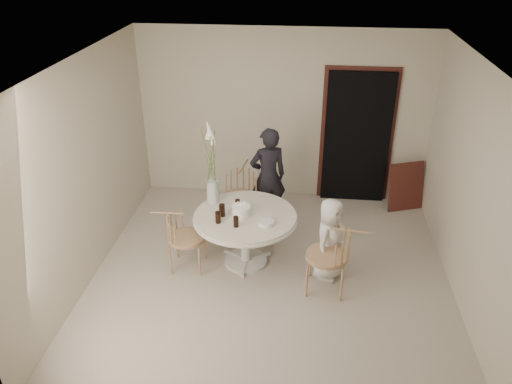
# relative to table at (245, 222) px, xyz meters

# --- Properties ---
(ground) EXTENTS (4.50, 4.50, 0.00)m
(ground) POSITION_rel_table_xyz_m (0.35, -0.25, -0.62)
(ground) COLOR #BAAD9F
(ground) RESTS_ON ground
(room_shell) EXTENTS (4.50, 4.50, 4.50)m
(room_shell) POSITION_rel_table_xyz_m (0.35, -0.25, 1.00)
(room_shell) COLOR white
(room_shell) RESTS_ON ground
(doorway) EXTENTS (1.00, 0.10, 2.10)m
(doorway) POSITION_rel_table_xyz_m (1.50, 1.94, 0.43)
(doorway) COLOR black
(doorway) RESTS_ON ground
(door_trim) EXTENTS (1.12, 0.03, 2.22)m
(door_trim) POSITION_rel_table_xyz_m (1.50, 1.98, 0.49)
(door_trim) COLOR #5C291F
(door_trim) RESTS_ON ground
(table) EXTENTS (1.33, 1.33, 0.73)m
(table) POSITION_rel_table_xyz_m (0.00, 0.00, 0.00)
(table) COLOR silver
(table) RESTS_ON ground
(picture_frame) EXTENTS (0.60, 0.36, 0.76)m
(picture_frame) POSITION_rel_table_xyz_m (2.30, 1.70, -0.24)
(picture_frame) COLOR #5C291F
(picture_frame) RESTS_ON ground
(chair_far) EXTENTS (0.54, 0.57, 0.90)m
(chair_far) POSITION_rel_table_xyz_m (-0.18, 0.99, -0.04)
(chair_far) COLOR tan
(chair_far) RESTS_ON ground
(chair_right) EXTENTS (0.57, 0.53, 0.89)m
(chair_right) POSITION_rel_table_xyz_m (1.16, -0.45, -0.04)
(chair_right) COLOR tan
(chair_right) RESTS_ON ground
(chair_left) EXTENTS (0.50, 0.47, 0.82)m
(chair_left) POSITION_rel_table_xyz_m (-0.85, -0.17, -0.09)
(chair_left) COLOR tan
(chair_left) RESTS_ON ground
(girl) EXTENTS (0.64, 0.54, 1.49)m
(girl) POSITION_rel_table_xyz_m (0.20, 1.08, 0.13)
(girl) COLOR black
(girl) RESTS_ON ground
(boy) EXTENTS (0.54, 0.63, 1.10)m
(boy) POSITION_rel_table_xyz_m (1.06, -0.18, -0.07)
(boy) COLOR white
(boy) RESTS_ON ground
(birthday_cake) EXTENTS (0.25, 0.25, 0.17)m
(birthday_cake) POSITION_rel_table_xyz_m (-0.06, 0.01, 0.17)
(birthday_cake) COLOR white
(birthday_cake) RESTS_ON table
(cola_tumbler_a) EXTENTS (0.09, 0.09, 0.15)m
(cola_tumbler_a) POSITION_rel_table_xyz_m (-0.31, -0.22, 0.19)
(cola_tumbler_a) COLOR black
(cola_tumbler_a) RESTS_ON table
(cola_tumbler_b) EXTENTS (0.08, 0.08, 0.14)m
(cola_tumbler_b) POSITION_rel_table_xyz_m (-0.08, -0.29, 0.18)
(cola_tumbler_b) COLOR black
(cola_tumbler_b) RESTS_ON table
(cola_tumbler_c) EXTENTS (0.10, 0.10, 0.16)m
(cola_tumbler_c) POSITION_rel_table_xyz_m (-0.29, -0.06, 0.20)
(cola_tumbler_c) COLOR black
(cola_tumbler_c) RESTS_ON table
(cola_tumbler_d) EXTENTS (0.07, 0.07, 0.14)m
(cola_tumbler_d) POSITION_rel_table_xyz_m (-0.12, 0.13, 0.18)
(cola_tumbler_d) COLOR black
(cola_tumbler_d) RESTS_ON table
(plate_stack) EXTENTS (0.21, 0.21, 0.05)m
(plate_stack) POSITION_rel_table_xyz_m (0.29, -0.20, 0.14)
(plate_stack) COLOR white
(plate_stack) RESTS_ON table
(flower_vase) EXTENTS (0.16, 0.16, 1.14)m
(flower_vase) POSITION_rel_table_xyz_m (-0.46, 0.29, 0.52)
(flower_vase) COLOR silver
(flower_vase) RESTS_ON table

